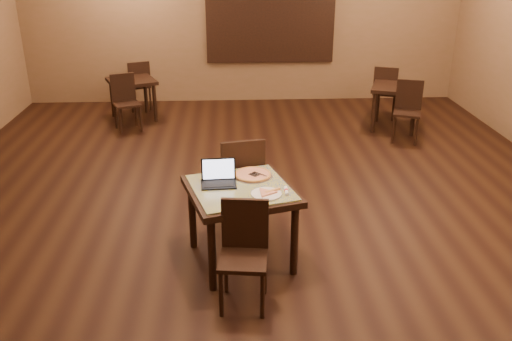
{
  "coord_description": "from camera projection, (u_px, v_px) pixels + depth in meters",
  "views": [
    {
      "loc": [
        -0.29,
        -5.12,
        2.81
      ],
      "look_at": [
        -0.05,
        -0.5,
        0.85
      ],
      "focal_mm": 38.0,
      "sensor_mm": 36.0,
      "label": 1
    }
  ],
  "objects": [
    {
      "name": "other_table_b",
      "position": [
        132.0,
        86.0,
        9.08
      ],
      "size": [
        0.95,
        0.95,
        0.69
      ],
      "rotation": [
        0.0,
        0.0,
        0.39
      ],
      "color": "black",
      "rests_on": "ground"
    },
    {
      "name": "other_table_b_chair_far",
      "position": [
        139.0,
        83.0,
        9.59
      ],
      "size": [
        0.5,
        0.5,
        0.89
      ],
      "rotation": [
        0.0,
        0.0,
        3.53
      ],
      "color": "black",
      "rests_on": "ground"
    },
    {
      "name": "laptop",
      "position": [
        219.0,
        177.0,
        4.96
      ],
      "size": [
        0.33,
        0.26,
        0.22
      ],
      "rotation": [
        0.0,
        0.0,
        0.06
      ],
      "color": "black",
      "rests_on": "tiled_table"
    },
    {
      "name": "wall_back",
      "position": [
        243.0,
        20.0,
        9.83
      ],
      "size": [
        8.0,
        0.02,
        3.0
      ],
      "primitive_type": "cube",
      "color": "brown",
      "rests_on": "ground"
    },
    {
      "name": "pizza_slice",
      "position": [
        266.0,
        193.0,
        4.73
      ],
      "size": [
        0.28,
        0.28,
        0.02
      ],
      "primitive_type": null,
      "rotation": [
        0.0,
        0.0,
        0.58
      ],
      "color": "beige",
      "rests_on": "plate"
    },
    {
      "name": "other_table_b_chair_near",
      "position": [
        125.0,
        99.0,
        8.63
      ],
      "size": [
        0.5,
        0.5,
        0.89
      ],
      "rotation": [
        0.0,
        0.0,
        0.39
      ],
      "color": "black",
      "rests_on": "ground"
    },
    {
      "name": "other_table_a",
      "position": [
        396.0,
        93.0,
        8.61
      ],
      "size": [
        0.96,
        0.96,
        0.7
      ],
      "rotation": [
        0.0,
        0.0,
        -0.35
      ],
      "color": "black",
      "rests_on": "ground"
    },
    {
      "name": "tiled_table",
      "position": [
        241.0,
        197.0,
        4.94
      ],
      "size": [
        1.14,
        1.14,
        0.76
      ],
      "rotation": [
        0.0,
        0.0,
        0.28
      ],
      "color": "black",
      "rests_on": "ground"
    },
    {
      "name": "chair_main_near",
      "position": [
        244.0,
        247.0,
        4.43
      ],
      "size": [
        0.43,
        0.43,
        0.9
      ],
      "rotation": [
        0.0,
        0.0,
        -0.12
      ],
      "color": "black",
      "rests_on": "ground"
    },
    {
      "name": "plate",
      "position": [
        266.0,
        194.0,
        4.74
      ],
      "size": [
        0.27,
        0.27,
        0.01
      ],
      "primitive_type": "cylinder",
      "color": "white",
      "rests_on": "tiled_table"
    },
    {
      "name": "other_table_a_chair_near",
      "position": [
        408.0,
        107.0,
        8.15
      ],
      "size": [
        0.5,
        0.5,
        0.91
      ],
      "rotation": [
        0.0,
        0.0,
        -0.35
      ],
      "color": "black",
      "rests_on": "ground"
    },
    {
      "name": "spatula",
      "position": [
        255.0,
        174.0,
        5.1
      ],
      "size": [
        0.22,
        0.23,
        0.01
      ],
      "primitive_type": "cube",
      "rotation": [
        0.0,
        0.0,
        0.77
      ],
      "color": "silver",
      "rests_on": "pizza_whole"
    },
    {
      "name": "napkin_roll",
      "position": [
        286.0,
        191.0,
        4.78
      ],
      "size": [
        0.04,
        0.15,
        0.04
      ],
      "rotation": [
        0.0,
        0.0,
        -0.02
      ],
      "color": "white",
      "rests_on": "tiled_table"
    },
    {
      "name": "pizza_whole",
      "position": [
        253.0,
        174.0,
        5.12
      ],
      "size": [
        0.35,
        0.35,
        0.02
      ],
      "color": "beige",
      "rests_on": "pizza_pan"
    },
    {
      "name": "chair_main_far",
      "position": [
        241.0,
        178.0,
        5.53
      ],
      "size": [
        0.52,
        0.52,
        1.02
      ],
      "rotation": [
        0.0,
        0.0,
        3.33
      ],
      "color": "black",
      "rests_on": "ground"
    },
    {
      "name": "other_table_a_chair_far",
      "position": [
        385.0,
        89.0,
        9.13
      ],
      "size": [
        0.5,
        0.5,
        0.91
      ],
      "rotation": [
        0.0,
        0.0,
        2.79
      ],
      "color": "black",
      "rests_on": "ground"
    },
    {
      "name": "ground",
      "position": [
        258.0,
        225.0,
        5.82
      ],
      "size": [
        10.0,
        10.0,
        0.0
      ],
      "primitive_type": "plane",
      "color": "black",
      "rests_on": "ground"
    },
    {
      "name": "pizza_pan",
      "position": [
        253.0,
        176.0,
        5.12
      ],
      "size": [
        0.38,
        0.38,
        0.01
      ],
      "primitive_type": "cylinder",
      "color": "silver",
      "rests_on": "tiled_table"
    },
    {
      "name": "mural",
      "position": [
        270.0,
        17.0,
        9.8
      ],
      "size": [
        2.34,
        0.05,
        1.64
      ],
      "color": "#244D85",
      "rests_on": "wall_back"
    }
  ]
}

